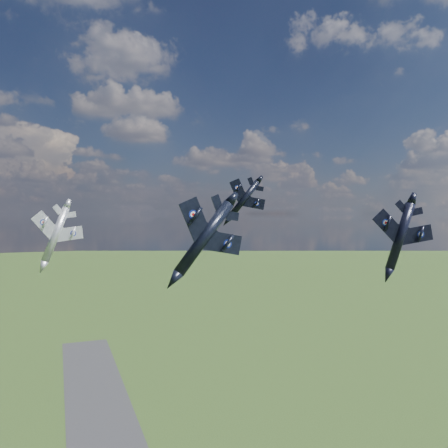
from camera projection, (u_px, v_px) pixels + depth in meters
name	position (u px, v px, depth m)	size (l,w,h in m)	color
jet_lead_navy	(204.00, 238.00, 59.43)	(11.76, 16.40, 3.39)	black
jet_right_navy	(400.00, 236.00, 63.02)	(9.81, 13.68, 2.83)	black
jet_high_navy	(244.00, 200.00, 95.09)	(9.94, 13.85, 2.87)	black
jet_left_silver	(56.00, 234.00, 70.08)	(9.12, 12.71, 2.63)	#B2B3BD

